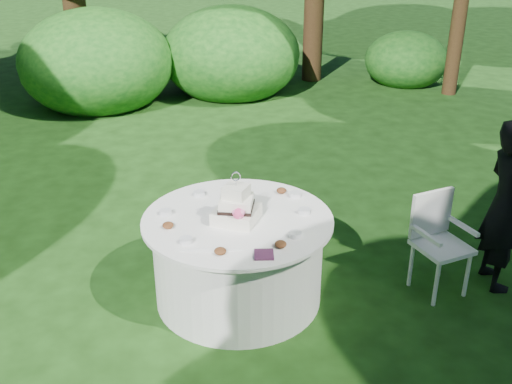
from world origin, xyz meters
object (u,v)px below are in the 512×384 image
cake (236,208)px  chair (437,235)px  guest (506,205)px  table (238,258)px  napkins (264,254)px

cake → chair: cake is taller
guest → cake: guest is taller
table → chair: size_ratio=1.76×
napkins → guest: bearing=20.5°
napkins → table: napkins is taller
cake → napkins: bearing=-69.8°
napkins → cake: size_ratio=0.32×
napkins → cake: 0.59m
chair → napkins: bearing=-154.6°
guest → table: guest is taller
napkins → table: size_ratio=0.09×
chair → cake: bearing=-174.3°
napkins → chair: bearing=25.4°
table → cake: 0.50m
guest → cake: bearing=92.7°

